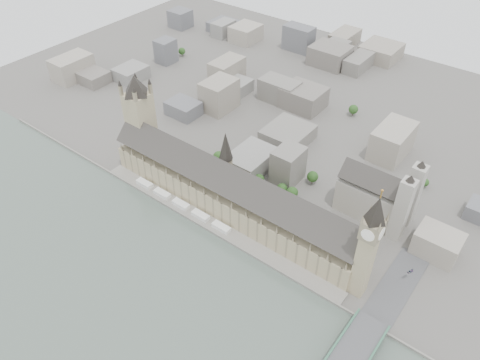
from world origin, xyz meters
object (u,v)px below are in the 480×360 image
Objects in this scene: elizabeth_tower at (369,241)px; car_approach at (410,271)px; victoria_tower at (140,116)px; westminster_abbey at (378,196)px; palace_of_westminster at (231,192)px.

elizabeth_tower is 19.38× the size of car_approach.
elizabeth_tower is 260.64m from victoria_tower.
elizabeth_tower is 64.97m from car_approach.
victoria_tower is 1.47× the size of westminster_abbey.
car_approach is at bearing 50.77° from elizabeth_tower.
westminster_abbey reaches higher than car_approach.
victoria_tower is 292.18m from car_approach.
elizabeth_tower is at bearing -106.79° from car_approach.
westminster_abbey is 77.47m from car_approach.
palace_of_westminster is 134.09m from westminster_abbey.
westminster_abbey is at bearing 16.50° from victoria_tower.
victoria_tower is at bearing 177.04° from palace_of_westminster.
palace_of_westminster is 2.65× the size of victoria_tower.
westminster_abbey is at bearing 107.29° from elizabeth_tower.
elizabeth_tower reaches higher than victoria_tower.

